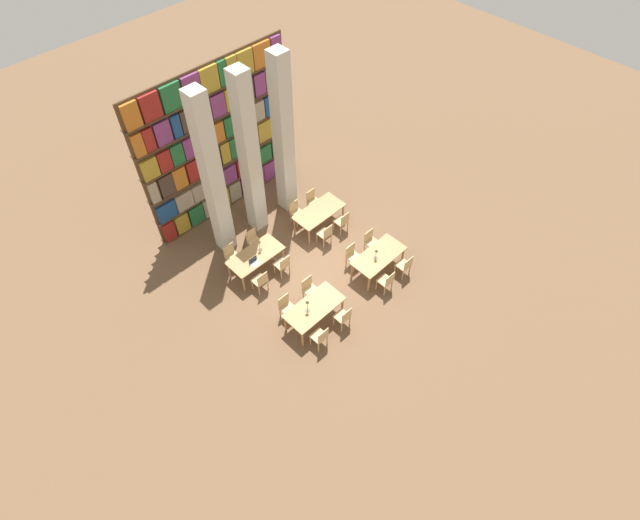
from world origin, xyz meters
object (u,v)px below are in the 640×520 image
object	(u,v)px
chair_10	(283,264)
desk_lamp_0	(307,304)
chair_15	(313,200)
chair_6	(405,265)
reading_table_0	(314,308)
reading_table_3	(319,213)
chair_13	(296,212)
chair_14	(342,221)
chair_4	(387,281)
chair_1	(286,307)
chair_2	(343,317)
chair_9	(232,255)
chair_0	(320,337)
desk_lamp_2	(259,244)
chair_5	(353,255)
pillar_center	(249,158)
reading_table_2	(256,257)
chair_8	(261,281)
laptop	(255,262)
chair_7	(371,241)
chair_11	(254,240)
pillar_right	(283,138)
reading_table_1	(378,257)
pillar_left	(213,179)
desk_lamp_1	(376,253)
chair_3	(310,288)
chair_12	(325,234)

from	to	relation	value
chair_10	desk_lamp_0	bearing A→B (deg)	-111.36
chair_15	chair_6	bearing A→B (deg)	90.29
reading_table_0	reading_table_3	bearing A→B (deg)	43.51
chair_13	chair_14	xyz separation A→B (m)	(0.83, -1.46, 0.00)
chair_4	chair_13	distance (m)	4.24
reading_table_0	chair_1	xyz separation A→B (m)	(-0.46, 0.73, -0.20)
chair_2	chair_4	bearing A→B (deg)	-0.73
chair_1	chair_10	world-z (taller)	same
chair_9	reading_table_3	bearing A→B (deg)	167.24
chair_0	desk_lamp_2	xyz separation A→B (m)	(0.76, 3.54, 0.58)
reading_table_0	chair_5	distance (m)	2.54
pillar_center	chair_5	distance (m)	4.55
desk_lamp_0	reading_table_2	size ratio (longest dim) A/B	0.26
chair_2	chair_8	distance (m)	2.90
laptop	chair_7	bearing A→B (deg)	-27.06
chair_6	chair_8	world-z (taller)	same
desk_lamp_0	chair_10	xyz separation A→B (m)	(0.78, 1.99, -0.61)
desk_lamp_2	reading_table_3	xyz separation A→B (m)	(2.60, -0.06, -0.38)
chair_1	chair_11	xyz separation A→B (m)	(1.01, 2.76, 0.00)
pillar_right	chair_14	distance (m)	3.47
reading_table_1	chair_13	distance (m)	3.53
chair_9	chair_15	distance (m)	3.70
chair_9	chair_14	bearing A→B (deg)	158.26
pillar_left	chair_4	world-z (taller)	pillar_left
desk_lamp_1	chair_2	bearing A→B (deg)	-162.30
pillar_center	reading_table_1	distance (m)	5.16
chair_3	chair_5	xyz separation A→B (m)	(1.93, -0.02, 0.00)
chair_6	chair_7	xyz separation A→B (m)	(0.00, 1.46, 0.00)
desk_lamp_0	chair_12	world-z (taller)	desk_lamp_0
chair_2	laptop	xyz separation A→B (m)	(-0.70, 3.24, 0.32)
chair_4	chair_5	distance (m)	1.46
desk_lamp_2	reading_table_3	world-z (taller)	desk_lamp_2
reading_table_1	chair_8	world-z (taller)	chair_8
reading_table_1	chair_2	bearing A→B (deg)	-163.30
chair_5	chair_13	size ratio (longest dim) A/B	1.00
reading_table_0	chair_7	world-z (taller)	chair_7
chair_5	chair_9	world-z (taller)	same
chair_5	chair_10	xyz separation A→B (m)	(-1.89, 1.32, 0.00)
chair_5	chair_13	distance (m)	2.78
reading_table_0	chair_8	xyz separation A→B (m)	(-0.39, 2.03, -0.20)
chair_14	pillar_left	bearing A→B (deg)	144.84
chair_4	chair_10	world-z (taller)	same
chair_1	reading_table_3	distance (m)	3.93
pillar_right	chair_12	size ratio (longest dim) A/B	6.74
reading_table_2	chair_13	bearing A→B (deg)	16.43
chair_2	reading_table_2	xyz separation A→B (m)	(-0.46, 3.49, 0.20)
reading_table_0	reading_table_1	distance (m)	2.86
chair_6	chair_1	bearing A→B (deg)	158.61
chair_1	chair_8	world-z (taller)	same
chair_3	chair_14	distance (m)	3.09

